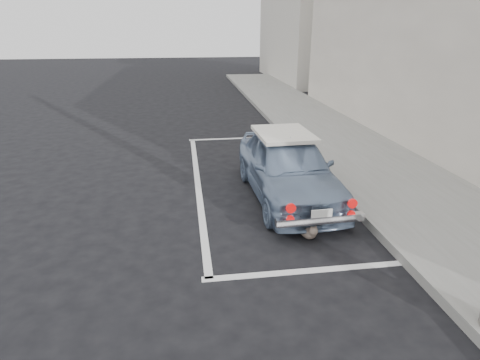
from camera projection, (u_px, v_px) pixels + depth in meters
The scene contains 8 objects.
ground at pixel (268, 254), 5.89m from camera, with size 80.00×80.00×0.00m, color black.
sidewalk at pixel (402, 187), 8.13m from camera, with size 2.80×40.00×0.15m, color slate.
building_far at pixel (305, 10), 23.76m from camera, with size 3.50×10.00×8.00m, color beige.
pline_rear at pixel (311, 271), 5.49m from camera, with size 3.00×0.12×0.01m, color silver.
pline_front at pixel (240, 138), 11.96m from camera, with size 3.00×0.12×0.01m, color silver.
pline_side at pixel (198, 183), 8.54m from camera, with size 0.12×7.00×0.01m, color silver.
retro_coupe at pixel (288, 166), 7.65m from camera, with size 1.59×3.71×1.25m.
cat at pixel (309, 230), 6.30m from camera, with size 0.30×0.55×0.30m.
Camera 1 is at (-1.13, -4.99, 3.14)m, focal length 30.00 mm.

